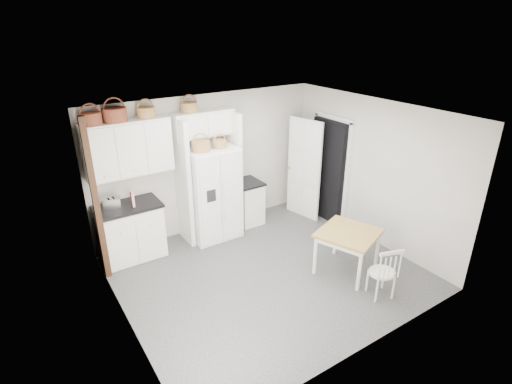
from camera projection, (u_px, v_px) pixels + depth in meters
floor at (268, 273)px, 6.53m from camera, size 4.50×4.50×0.00m
ceiling at (270, 115)px, 5.49m from camera, size 4.50×4.50×0.00m
wall_back at (208, 163)px, 7.54m from camera, size 4.50×0.00×4.50m
wall_left at (118, 243)px, 4.88m from camera, size 0.00×4.00×4.00m
wall_right at (372, 172)px, 7.14m from camera, size 0.00×4.00×4.00m
refrigerator at (212, 193)px, 7.33m from camera, size 0.90×0.72×1.74m
base_cab_left at (131, 232)px, 6.80m from camera, size 1.02×0.64×0.94m
base_cab_right at (248, 203)px, 8.00m from camera, size 0.48×0.57×0.84m
dining_table at (347, 252)px, 6.44m from camera, size 1.12×1.12×0.72m
windsor_chair at (382, 272)px, 5.85m from camera, size 0.48×0.46×0.80m
counter_left at (127, 206)px, 6.61m from camera, size 1.06×0.68×0.04m
counter_right at (247, 183)px, 7.83m from camera, size 0.51×0.61×0.04m
toaster at (112, 204)px, 6.41m from camera, size 0.32×0.23×0.20m
cookbook_red at (133, 200)px, 6.54m from camera, size 0.04×0.14×0.21m
cookbook_cream at (133, 199)px, 6.54m from camera, size 0.07×0.17×0.24m
basket_upper_a at (91, 119)px, 5.96m from camera, size 0.32×0.32×0.18m
basket_upper_b at (115, 115)px, 6.13m from camera, size 0.36×0.36×0.21m
basket_upper_c at (146, 112)px, 6.39m from camera, size 0.30×0.30×0.17m
basket_bridge_a at (189, 107)px, 6.76m from camera, size 0.30×0.30×0.17m
basket_fridge_a at (201, 146)px, 6.77m from camera, size 0.32×0.32×0.17m
basket_fridge_b at (220, 144)px, 6.95m from camera, size 0.25×0.25×0.14m
upper_cabinet at (128, 148)px, 6.42m from camera, size 1.40×0.34×0.90m
bridge_cabinet at (203, 123)px, 7.01m from camera, size 1.12×0.34×0.45m
fridge_panel_left at (183, 183)px, 7.04m from camera, size 0.08×0.60×2.30m
fridge_panel_right at (233, 172)px, 7.55m from camera, size 0.08×0.60×2.30m
trim_post at (96, 203)px, 5.94m from camera, size 0.09×0.09×2.60m
doorway_void at (329, 171)px, 7.97m from camera, size 0.18×0.85×2.05m
door_slab at (304, 169)px, 8.04m from camera, size 0.21×0.79×2.05m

